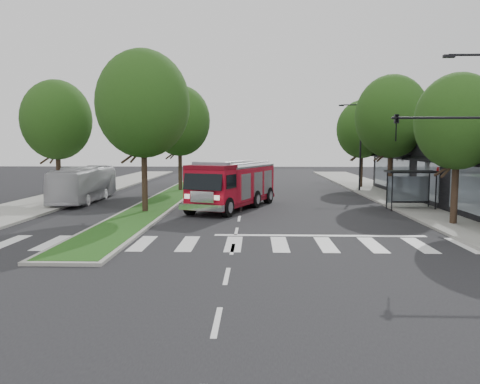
% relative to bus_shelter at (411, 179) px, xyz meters
% --- Properties ---
extents(ground, '(140.00, 140.00, 0.00)m').
position_rel_bus_shelter_xyz_m(ground, '(-11.20, -8.15, -2.04)').
color(ground, black).
rests_on(ground, ground).
extents(sidewalk_right, '(5.00, 80.00, 0.15)m').
position_rel_bus_shelter_xyz_m(sidewalk_right, '(1.30, 1.85, -1.96)').
color(sidewalk_right, gray).
rests_on(sidewalk_right, ground).
extents(sidewalk_left, '(5.00, 80.00, 0.15)m').
position_rel_bus_shelter_xyz_m(sidewalk_left, '(-25.70, 1.85, -1.96)').
color(sidewalk_left, gray).
rests_on(sidewalk_left, ground).
extents(median, '(3.00, 50.00, 0.15)m').
position_rel_bus_shelter_xyz_m(median, '(-17.20, 9.85, -1.96)').
color(median, gray).
rests_on(median, ground).
extents(bus_shelter, '(3.20, 1.60, 2.61)m').
position_rel_bus_shelter_xyz_m(bus_shelter, '(0.00, 0.00, 0.00)').
color(bus_shelter, black).
rests_on(bus_shelter, ground).
extents(tree_right_near, '(4.40, 4.40, 8.05)m').
position_rel_bus_shelter_xyz_m(tree_right_near, '(0.30, -6.15, 3.47)').
color(tree_right_near, black).
rests_on(tree_right_near, ground).
extents(tree_right_mid, '(5.60, 5.60, 9.72)m').
position_rel_bus_shelter_xyz_m(tree_right_mid, '(0.30, 5.85, 4.45)').
color(tree_right_mid, black).
rests_on(tree_right_mid, ground).
extents(tree_right_far, '(5.00, 5.00, 8.73)m').
position_rel_bus_shelter_xyz_m(tree_right_far, '(0.30, 15.85, 3.80)').
color(tree_right_far, black).
rests_on(tree_right_far, ground).
extents(tree_median_near, '(5.80, 5.80, 10.16)m').
position_rel_bus_shelter_xyz_m(tree_median_near, '(-17.20, -2.15, 4.77)').
color(tree_median_near, black).
rests_on(tree_median_near, ground).
extents(tree_median_far, '(5.60, 5.60, 9.72)m').
position_rel_bus_shelter_xyz_m(tree_median_far, '(-17.20, 11.85, 4.45)').
color(tree_median_far, black).
rests_on(tree_median_far, ground).
extents(tree_left_mid, '(5.20, 5.20, 9.16)m').
position_rel_bus_shelter_xyz_m(tree_left_mid, '(-25.20, 3.85, 4.12)').
color(tree_left_mid, black).
rests_on(tree_left_mid, ground).
extents(streetlight_right_near, '(4.08, 0.22, 8.00)m').
position_rel_bus_shelter_xyz_m(streetlight_right_near, '(-1.59, -11.65, 2.63)').
color(streetlight_right_near, black).
rests_on(streetlight_right_near, ground).
extents(streetlight_right_far, '(2.11, 0.20, 8.00)m').
position_rel_bus_shelter_xyz_m(streetlight_right_far, '(-0.85, 11.85, 2.44)').
color(streetlight_right_far, black).
rests_on(streetlight_right_far, ground).
extents(fire_engine, '(6.01, 9.78, 3.26)m').
position_rel_bus_shelter_xyz_m(fire_engine, '(-11.77, 0.24, -0.47)').
color(fire_engine, '#670511').
rests_on(fire_engine, ground).
extents(city_bus, '(2.58, 9.71, 2.69)m').
position_rel_bus_shelter_xyz_m(city_bus, '(-23.20, 3.73, -0.70)').
color(city_bus, silver).
rests_on(city_bus, ground).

